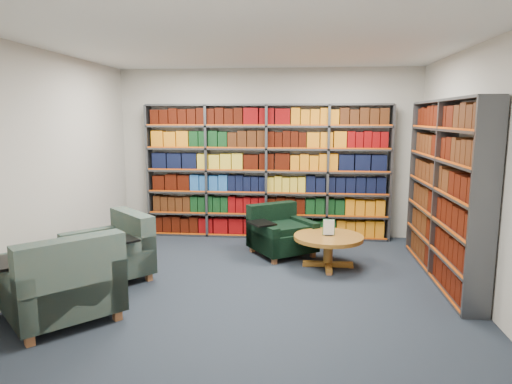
# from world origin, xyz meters

# --- Properties ---
(room_shell) EXTENTS (5.02, 5.02, 2.82)m
(room_shell) POSITION_xyz_m (0.00, 0.00, 1.40)
(room_shell) COLOR black
(room_shell) RESTS_ON ground
(bookshelf_back) EXTENTS (4.00, 0.28, 2.20)m
(bookshelf_back) POSITION_xyz_m (0.00, 2.34, 1.10)
(bookshelf_back) COLOR #47494F
(bookshelf_back) RESTS_ON ground
(bookshelf_right) EXTENTS (0.28, 2.50, 2.20)m
(bookshelf_right) POSITION_xyz_m (2.34, 0.60, 1.10)
(bookshelf_right) COLOR #47494F
(bookshelf_right) RESTS_ON ground
(chair_teal_left) EXTENTS (1.26, 1.26, 0.81)m
(chair_teal_left) POSITION_xyz_m (-1.74, 0.13, 0.33)
(chair_teal_left) COLOR #0A2F3D
(chair_teal_left) RESTS_ON ground
(chair_green_right) EXTENTS (1.10, 1.10, 0.72)m
(chair_green_right) POSITION_xyz_m (0.27, 1.40, 0.29)
(chair_green_right) COLOR black
(chair_green_right) RESTS_ON ground
(chair_teal_front) EXTENTS (1.40, 1.40, 0.90)m
(chair_teal_front) POSITION_xyz_m (-1.73, -1.11, 0.36)
(chair_teal_front) COLOR #0A2F3D
(chair_teal_front) RESTS_ON ground
(coffee_table) EXTENTS (0.93, 0.93, 0.65)m
(coffee_table) POSITION_xyz_m (0.95, 0.83, 0.35)
(coffee_table) COLOR #9D632C
(coffee_table) RESTS_ON ground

